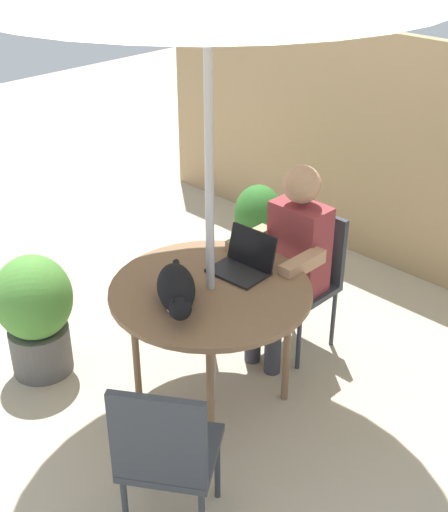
% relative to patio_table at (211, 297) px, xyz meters
% --- Properties ---
extents(ground_plane, '(14.00, 14.00, 0.00)m').
position_rel_patio_table_xyz_m(ground_plane, '(0.00, 0.00, -0.69)').
color(ground_plane, '#BCAD93').
extents(fence_back, '(5.01, 0.08, 1.71)m').
position_rel_patio_table_xyz_m(fence_back, '(0.00, 2.07, 0.17)').
color(fence_back, tan).
rests_on(fence_back, ground).
extents(patio_table, '(1.07, 1.07, 0.74)m').
position_rel_patio_table_xyz_m(patio_table, '(0.00, 0.00, 0.00)').
color(patio_table, brown).
rests_on(patio_table, ground).
extents(chair_occupied, '(0.40, 0.40, 0.88)m').
position_rel_patio_table_xyz_m(chair_occupied, '(0.00, 0.82, -0.17)').
color(chair_occupied, '#33383F').
rests_on(chair_occupied, ground).
extents(chair_empty, '(0.56, 0.56, 0.88)m').
position_rel_patio_table_xyz_m(chair_empty, '(0.53, -0.79, -0.17)').
color(chair_empty, '#33383F').
rests_on(chair_empty, ground).
extents(person_seated, '(0.48, 0.48, 1.22)m').
position_rel_patio_table_xyz_m(person_seated, '(0.00, 0.66, -0.00)').
color(person_seated, maroon).
rests_on(person_seated, ground).
extents(laptop, '(0.32, 0.27, 0.21)m').
position_rel_patio_table_xyz_m(laptop, '(-0.00, 0.26, 0.12)').
color(laptop, black).
rests_on(laptop, patio_table).
extents(cat, '(0.53, 0.46, 0.17)m').
position_rel_patio_table_xyz_m(cat, '(-0.00, -0.23, 0.14)').
color(cat, black).
rests_on(cat, patio_table).
extents(potted_plant_near_fence, '(0.35, 0.35, 0.73)m').
position_rel_patio_table_xyz_m(potted_plant_near_fence, '(-0.75, 1.21, -0.27)').
color(potted_plant_near_fence, '#595654').
rests_on(potted_plant_near_fence, ground).
extents(potted_plant_corner, '(0.45, 0.45, 0.76)m').
position_rel_patio_table_xyz_m(potted_plant_corner, '(-0.92, -0.52, -0.27)').
color(potted_plant_corner, '#595654').
rests_on(potted_plant_corner, ground).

